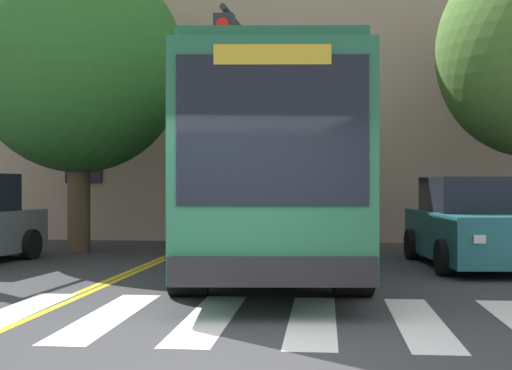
{
  "coord_description": "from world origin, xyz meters",
  "views": [
    {
      "loc": [
        0.98,
        -6.87,
        1.68
      ],
      "look_at": [
        -0.57,
        6.06,
        1.64
      ],
      "focal_mm": 50.0,
      "sensor_mm": 36.0,
      "label": 1
    }
  ],
  "objects": [
    {
      "name": "crosswalk",
      "position": [
        -0.01,
        1.83,
        0.0
      ],
      "size": [
        12.19,
        3.61,
        0.01
      ],
      "color": "white",
      "rests_on": "ground"
    },
    {
      "name": "car_teal_far_lane",
      "position": [
        3.59,
        7.79,
        0.82
      ],
      "size": [
        2.45,
        4.63,
        1.8
      ],
      "color": "#236B70",
      "rests_on": "ground"
    },
    {
      "name": "street_tree_curbside_small",
      "position": [
        -5.39,
        9.87,
        4.56
      ],
      "size": [
        6.98,
        7.07,
        7.23
      ],
      "color": "brown",
      "rests_on": "ground"
    },
    {
      "name": "building_facade",
      "position": [
        1.36,
        16.37,
        4.75
      ],
      "size": [
        39.48,
        6.33,
        9.48
      ],
      "color": "tan",
      "rests_on": "ground"
    },
    {
      "name": "ground_plane",
      "position": [
        0.0,
        0.0,
        0.0
      ],
      "size": [
        120.0,
        120.0,
        0.0
      ],
      "primitive_type": "plane",
      "color": "#38383A"
    },
    {
      "name": "lane_line_yellow_inner",
      "position": [
        -3.0,
        15.83,
        0.0
      ],
      "size": [
        0.12,
        36.0,
        0.01
      ],
      "primitive_type": "cube",
      "color": "gold",
      "rests_on": "ground"
    },
    {
      "name": "city_bus",
      "position": [
        -0.43,
        7.03,
        1.98
      ],
      "size": [
        3.78,
        11.38,
        3.6
      ],
      "color": "#28704C",
      "rests_on": "ground"
    },
    {
      "name": "traffic_light_overhead",
      "position": [
        -0.96,
        7.51,
        3.48
      ],
      "size": [
        0.37,
        4.32,
        5.1
      ],
      "color": "#28282D",
      "rests_on": "ground"
    },
    {
      "name": "lane_line_yellow_outer",
      "position": [
        -2.84,
        15.83,
        0.0
      ],
      "size": [
        0.12,
        36.0,
        0.01
      ],
      "primitive_type": "cube",
      "color": "gold",
      "rests_on": "ground"
    }
  ]
}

